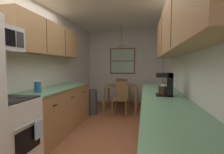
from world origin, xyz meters
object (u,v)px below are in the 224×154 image
object	(u,v)px
storage_canister	(38,86)
dining_chair_near	(121,97)
dining_chair_far	(122,90)
trash_bin	(92,102)
coffee_maker	(166,84)
dining_table	(121,89)
table_serving_bowl	(118,84)
stove_range	(6,134)
mug_by_coffeemaker	(163,87)

from	to	relation	value
storage_canister	dining_chair_near	bearing A→B (deg)	60.92
dining_chair_far	trash_bin	distance (m)	1.42
storage_canister	coffee_maker	world-z (taller)	coffee_maker
dining_table	dining_chair_far	distance (m)	0.58
trash_bin	coffee_maker	bearing A→B (deg)	-46.83
storage_canister	table_serving_bowl	distance (m)	2.72
dining_table	storage_canister	world-z (taller)	storage_canister
stove_range	coffee_maker	xyz separation A→B (m)	(2.02, 0.71, 0.60)
table_serving_bowl	trash_bin	bearing A→B (deg)	-134.09
trash_bin	storage_canister	world-z (taller)	storage_canister
dining_table	storage_canister	bearing A→B (deg)	-111.84
dining_table	dining_chair_far	world-z (taller)	dining_chair_far
dining_chair_near	trash_bin	xyz separation A→B (m)	(-0.80, -0.09, -0.16)
coffee_maker	mug_by_coffeemaker	bearing A→B (deg)	87.02
dining_chair_near	mug_by_coffeemaker	bearing A→B (deg)	-51.93
stove_range	dining_chair_near	world-z (taller)	stove_range
trash_bin	coffee_maker	size ratio (longest dim) A/B	2.04
dining_table	coffee_maker	size ratio (longest dim) A/B	2.98
storage_canister	dining_table	bearing A→B (deg)	68.16
storage_canister	coffee_maker	xyz separation A→B (m)	(2.02, 0.05, 0.08)
dining_chair_near	dining_chair_far	world-z (taller)	same
stove_range	storage_canister	world-z (taller)	stove_range
dining_chair_far	coffee_maker	distance (m)	3.29
dining_chair_far	dining_table	bearing A→B (deg)	-85.75
dining_table	dining_chair_near	size ratio (longest dim) A/B	1.09
dining_chair_near	coffee_maker	bearing A→B (deg)	-64.45
trash_bin	dining_chair_near	bearing A→B (deg)	6.55
stove_range	dining_table	distance (m)	3.37
dining_chair_near	mug_by_coffeemaker	xyz separation A→B (m)	(0.96, -1.23, 0.45)
dining_chair_far	trash_bin	xyz separation A→B (m)	(-0.68, -1.23, -0.16)
stove_range	table_serving_bowl	xyz separation A→B (m)	(0.93, 3.20, 0.29)
dining_chair_far	storage_canister	size ratio (longest dim) A/B	4.66
stove_range	storage_canister	distance (m)	0.84
stove_range	dining_chair_near	size ratio (longest dim) A/B	1.22
stove_range	mug_by_coffeemaker	bearing A→B (deg)	34.52
coffee_maker	mug_by_coffeemaker	xyz separation A→B (m)	(0.04, 0.70, -0.13)
trash_bin	table_serving_bowl	distance (m)	1.01
coffee_maker	table_serving_bowl	size ratio (longest dim) A/B	1.59
storage_canister	stove_range	bearing A→B (deg)	-89.51
stove_range	storage_canister	size ratio (longest dim) A/B	5.70
mug_by_coffeemaker	table_serving_bowl	size ratio (longest dim) A/B	0.53
stove_range	mug_by_coffeemaker	distance (m)	2.54
dining_table	coffee_maker	xyz separation A→B (m)	(1.00, -2.50, 0.46)
stove_range	mug_by_coffeemaker	xyz separation A→B (m)	(2.06, 1.41, 0.47)
dining_table	table_serving_bowl	world-z (taller)	table_serving_bowl
trash_bin	mug_by_coffeemaker	distance (m)	2.18
stove_range	dining_chair_near	xyz separation A→B (m)	(1.10, 2.64, 0.03)
trash_bin	dining_chair_far	bearing A→B (deg)	61.12
dining_table	dining_chair_near	xyz separation A→B (m)	(0.08, -0.57, -0.11)
mug_by_coffeemaker	dining_chair_far	bearing A→B (deg)	114.56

